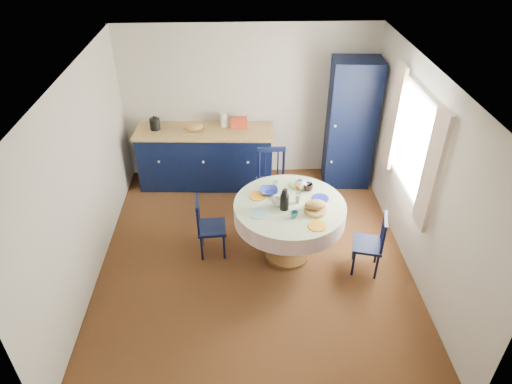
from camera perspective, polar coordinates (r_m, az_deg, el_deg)
The scene contains 17 objects.
floor at distance 6.16m, azimuth -0.23°, elevation -8.21°, with size 4.50×4.50×0.00m, color black.
ceiling at distance 4.84m, azimuth -0.29°, elevation 14.27°, with size 4.50×4.50×0.00m, color white.
wall_back at distance 7.39m, azimuth -0.92°, elevation 11.03°, with size 4.00×0.02×2.50m, color beige.
wall_left at distance 5.70m, azimuth -20.80°, elevation 1.12°, with size 0.02×4.50×2.50m, color beige.
wall_right at distance 5.81m, azimuth 19.88°, elevation 2.01°, with size 0.02×4.50×2.50m, color beige.
window at distance 5.91m, azimuth 19.03°, elevation 5.80°, with size 0.10×1.74×1.45m.
kitchen_counter at distance 7.43m, azimuth -6.31°, elevation 4.45°, with size 2.19×0.78×1.20m.
pantry_cabinet at distance 7.33m, azimuth 11.77°, elevation 8.22°, with size 0.76×0.57×2.07m.
dining_table at distance 5.75m, azimuth 4.26°, elevation -2.56°, with size 1.40×1.40×1.13m.
chair_left at distance 6.01m, azimuth -5.92°, elevation -4.29°, with size 0.39×0.40×0.85m.
chair_far at distance 6.70m, azimuth 2.00°, elevation 1.24°, with size 0.46×0.44×1.01m.
chair_right at distance 5.89m, azimuth 14.13°, elevation -6.28°, with size 0.44×0.45×0.84m.
mug_a at distance 5.61m, azimuth 2.66°, elevation -1.25°, with size 0.13×0.13×0.10m, color silver.
mug_b at distance 5.43m, azimuth 4.80°, elevation -2.85°, with size 0.09×0.09×0.08m, color #29696D.
mug_c at distance 5.92m, azimuth 6.55°, elevation 0.59°, with size 0.13×0.13×0.10m, color black.
mug_d at distance 5.95m, azimuth 2.43°, elevation 0.97°, with size 0.09×0.09×0.09m, color silver.
cobalt_bowl at distance 5.84m, azimuth 1.65°, elevation 0.10°, with size 0.23×0.23×0.06m, color navy.
Camera 1 is at (-0.16, -4.56, 4.14)m, focal length 32.00 mm.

